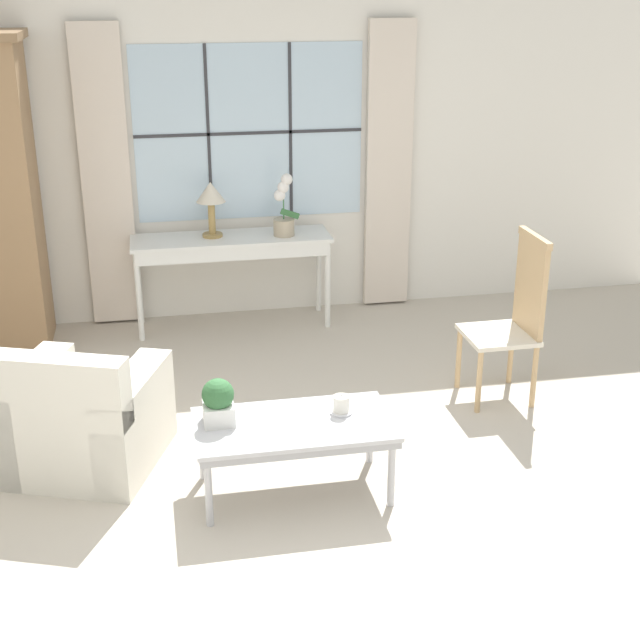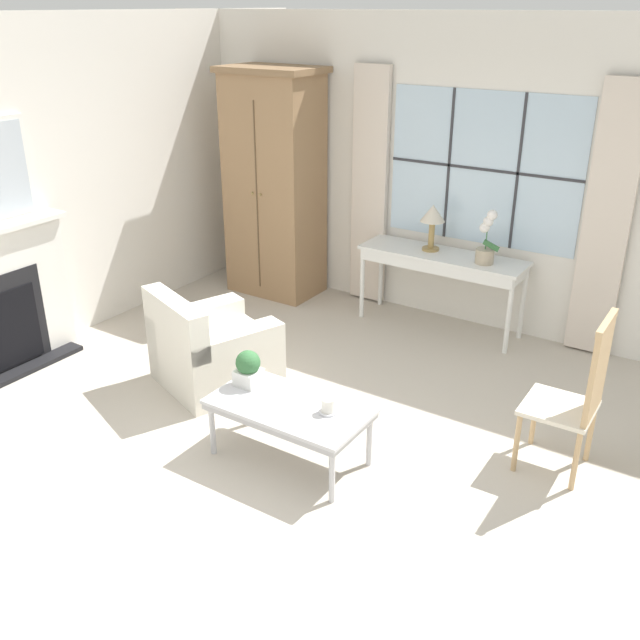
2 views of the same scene
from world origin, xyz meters
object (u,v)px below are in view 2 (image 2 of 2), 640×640
at_px(potted_orchid, 486,243).
at_px(pillar_candle, 328,406).
at_px(armoire, 274,184).
at_px(table_lamp, 433,217).
at_px(console_table, 442,262).
at_px(coffee_table, 289,410).
at_px(armchair_upholstered, 212,352).
at_px(side_chair_wooden, 580,390).
at_px(potted_plant_small, 248,368).

bearing_deg(potted_orchid, pillar_candle, -91.76).
height_order(armoire, potted_orchid, armoire).
distance_m(table_lamp, potted_orchid, 0.58).
xyz_separation_m(console_table, table_lamp, (-0.14, 0.03, 0.40)).
bearing_deg(coffee_table, armchair_upholstered, 154.96).
bearing_deg(armchair_upholstered, console_table, 61.92).
distance_m(side_chair_wooden, potted_plant_small, 2.18).
relative_size(potted_orchid, potted_plant_small, 1.91).
height_order(potted_orchid, coffee_table, potted_orchid).
bearing_deg(potted_orchid, armchair_upholstered, -127.02).
bearing_deg(potted_orchid, console_table, 174.85).
height_order(armoire, console_table, armoire).
distance_m(armoire, coffee_table, 3.25).
relative_size(table_lamp, armchair_upholstered, 0.41).
relative_size(console_table, pillar_candle, 12.65).
distance_m(potted_orchid, armchair_upholstered, 2.56).
xyz_separation_m(side_chair_wooden, coffee_table, (-1.62, -0.90, -0.23)).
distance_m(potted_orchid, pillar_candle, 2.50).
relative_size(armoire, armchair_upholstered, 2.17).
bearing_deg(side_chair_wooden, pillar_candle, -147.93).
xyz_separation_m(console_table, side_chair_wooden, (1.69, -1.65, -0.04)).
xyz_separation_m(armoire, armchair_upholstered, (0.80, -1.96, -0.88)).
bearing_deg(pillar_candle, table_lamp, 100.73).
bearing_deg(armchair_upholstered, coffee_table, -25.04).
distance_m(armchair_upholstered, side_chair_wooden, 2.81).
distance_m(potted_orchid, side_chair_wooden, 2.08).
bearing_deg(console_table, side_chair_wooden, -44.33).
bearing_deg(coffee_table, console_table, 91.57).
bearing_deg(console_table, table_lamp, 166.34).
height_order(table_lamp, potted_plant_small, table_lamp).
height_order(side_chair_wooden, coffee_table, side_chair_wooden).
xyz_separation_m(table_lamp, potted_plant_small, (-0.18, -2.52, -0.50)).
bearing_deg(armoire, pillar_candle, -47.81).
bearing_deg(coffee_table, side_chair_wooden, 29.04).
distance_m(console_table, pillar_candle, 2.53).
relative_size(coffee_table, potted_plant_small, 4.18).
relative_size(armchair_upholstered, coffee_table, 0.99).
height_order(side_chair_wooden, potted_plant_small, side_chair_wooden).
xyz_separation_m(console_table, potted_plant_small, (-0.32, -2.48, -0.10)).
relative_size(armoire, console_table, 1.48).
relative_size(table_lamp, side_chair_wooden, 0.39).
distance_m(table_lamp, side_chair_wooden, 2.53).
bearing_deg(console_table, potted_plant_small, -97.42).
distance_m(side_chair_wooden, coffee_table, 1.87).
height_order(potted_orchid, potted_plant_small, potted_orchid).
relative_size(console_table, table_lamp, 3.59).
xyz_separation_m(coffee_table, potted_plant_small, (-0.39, 0.07, 0.17)).
xyz_separation_m(table_lamp, armchair_upholstered, (-0.94, -2.05, -0.78)).
height_order(console_table, armchair_upholstered, armchair_upholstered).
height_order(console_table, table_lamp, table_lamp).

